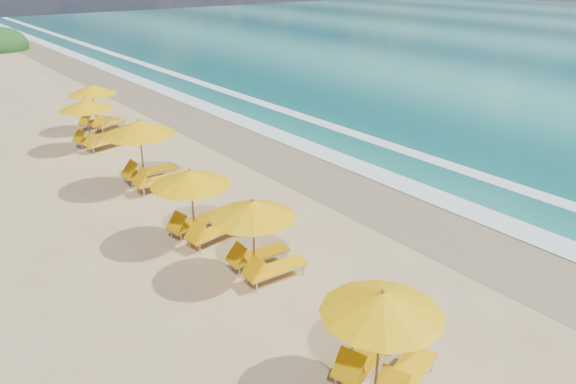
% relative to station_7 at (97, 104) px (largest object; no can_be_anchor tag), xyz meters
% --- Properties ---
extents(ground, '(160.00, 160.00, 0.00)m').
position_rel_station_7_xyz_m(ground, '(0.83, -13.94, -1.29)').
color(ground, tan).
rests_on(ground, ground).
extents(wet_sand, '(4.00, 160.00, 0.01)m').
position_rel_station_7_xyz_m(wet_sand, '(4.83, -13.94, -1.29)').
color(wet_sand, '#8D7A54').
rests_on(wet_sand, ground).
extents(surf_foam, '(4.00, 160.00, 0.01)m').
position_rel_station_7_xyz_m(surf_foam, '(7.53, -13.94, -1.27)').
color(surf_foam, white).
rests_on(surf_foam, ground).
extents(station_2, '(2.89, 2.82, 2.29)m').
position_rel_station_7_xyz_m(station_2, '(-1.88, -20.37, -0.01)').
color(station_2, olive).
rests_on(station_2, ground).
extents(station_3, '(2.46, 2.29, 2.22)m').
position_rel_station_7_xyz_m(station_3, '(-1.40, -15.66, -0.05)').
color(station_3, olive).
rests_on(station_3, ground).
extents(station_4, '(2.71, 2.57, 2.30)m').
position_rel_station_7_xyz_m(station_4, '(-1.69, -12.98, -0.00)').
color(station_4, olive).
rests_on(station_4, ground).
extents(station_5, '(2.78, 2.56, 2.59)m').
position_rel_station_7_xyz_m(station_5, '(-1.12, -8.27, 0.16)').
color(station_5, olive).
rests_on(station_5, ground).
extents(station_6, '(2.79, 2.69, 2.28)m').
position_rel_station_7_xyz_m(station_6, '(-1.17, -2.68, -0.02)').
color(station_6, olive).
rests_on(station_6, ground).
extents(station_7, '(3.05, 3.04, 2.31)m').
position_rel_station_7_xyz_m(station_7, '(0.00, 0.00, 0.00)').
color(station_7, olive).
rests_on(station_7, ground).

